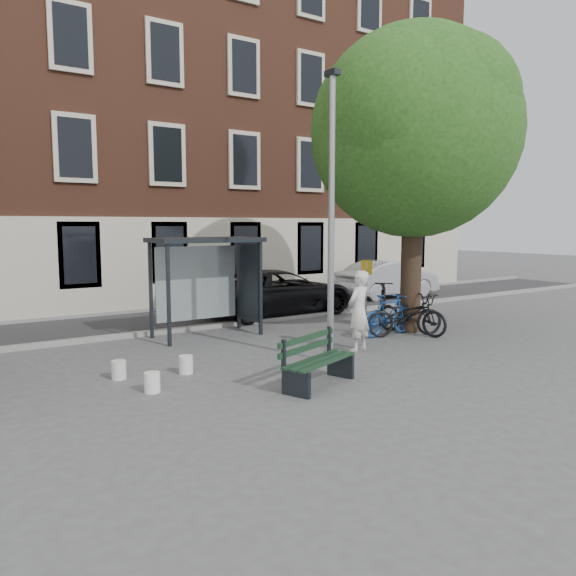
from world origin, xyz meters
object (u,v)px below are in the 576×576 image
(lamppost, at_px, (331,233))
(painter, at_px, (359,311))
(bike_c, at_px, (412,314))
(bike_a, at_px, (405,316))
(car_dark, at_px, (278,292))
(bench, at_px, (317,363))
(bus_shelter, at_px, (218,264))
(car_silver, at_px, (388,279))
(bike_d, at_px, (383,301))
(bike_b, at_px, (388,315))
(notice_sign, at_px, (366,278))

(lamppost, relative_size, painter, 3.22)
(painter, xyz_separation_m, bike_c, (2.53, 0.73, -0.40))
(bike_a, bearing_deg, lamppost, 127.51)
(car_dark, bearing_deg, bike_a, -172.35)
(lamppost, relative_size, car_dark, 1.14)
(bench, bearing_deg, lamppost, 23.47)
(bus_shelter, xyz_separation_m, bike_a, (3.97, -3.04, -1.36))
(bench, xyz_separation_m, car_silver, (10.06, 8.52, 0.32))
(bike_d, height_order, car_silver, car_silver)
(bike_c, xyz_separation_m, car_silver, (4.99, 6.04, 0.19))
(bench, bearing_deg, bike_b, 10.64)
(bus_shelter, bearing_deg, bike_d, -9.43)
(bus_shelter, height_order, bench, bus_shelter)
(lamppost, bearing_deg, notice_sign, 38.68)
(car_dark, bearing_deg, bike_c, -167.96)
(bike_b, relative_size, bike_c, 0.89)
(bike_a, bearing_deg, car_dark, 29.09)
(notice_sign, bearing_deg, bike_b, -89.13)
(lamppost, bearing_deg, bike_a, 17.62)
(lamppost, xyz_separation_m, bike_b, (3.06, 1.38, -2.22))
(bus_shelter, bearing_deg, bike_a, -37.40)
(bike_c, xyz_separation_m, car_dark, (-1.16, 4.82, 0.19))
(painter, relative_size, bike_c, 0.90)
(bike_d, height_order, car_dark, car_dark)
(notice_sign, bearing_deg, painter, -112.93)
(painter, relative_size, car_silver, 0.42)
(lamppost, relative_size, bench, 3.27)
(bench, bearing_deg, bike_a, 6.03)
(painter, distance_m, bench, 3.13)
(lamppost, distance_m, bike_c, 4.50)
(bike_d, bearing_deg, bike_a, 105.80)
(bike_d, bearing_deg, bench, 83.42)
(lamppost, bearing_deg, car_dark, 66.85)
(lamppost, xyz_separation_m, car_dark, (2.57, 6.00, -2.04))
(bench, relative_size, car_silver, 0.41)
(car_silver, bearing_deg, notice_sign, 130.03)
(bike_a, relative_size, bike_b, 1.13)
(bike_d, bearing_deg, car_dark, -6.97)
(lamppost, height_order, bench, lamppost)
(bike_b, bearing_deg, lamppost, 111.03)
(bench, distance_m, bike_c, 5.65)
(bike_d, height_order, notice_sign, notice_sign)
(bench, xyz_separation_m, bike_a, (4.70, 2.37, 0.13))
(car_silver, relative_size, notice_sign, 2.34)
(bus_shelter, xyz_separation_m, bench, (-0.73, -5.41, -1.50))
(bus_shelter, height_order, bike_d, bus_shelter)
(lamppost, relative_size, bike_a, 2.89)
(painter, xyz_separation_m, bike_d, (3.44, 2.78, -0.35))
(bike_b, bearing_deg, car_dark, 2.84)
(bus_shelter, height_order, bike_a, bus_shelter)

